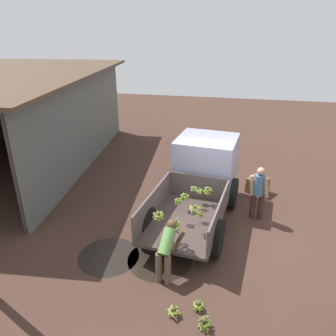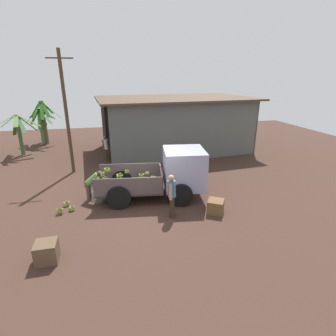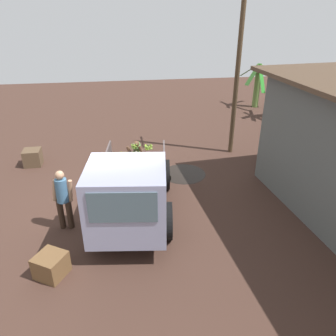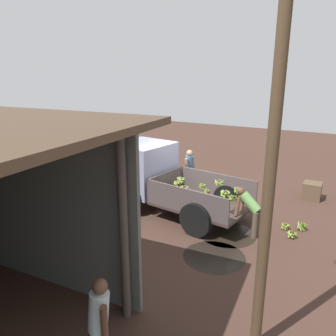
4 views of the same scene
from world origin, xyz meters
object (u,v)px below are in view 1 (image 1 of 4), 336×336
Objects in this scene: cargo_truck at (203,172)px; banana_bunch_on_ground_2 at (198,305)px; wooden_crate_1 at (258,185)px; person_worker_loading at (167,249)px; banana_bunch_on_ground_1 at (204,323)px; person_foreground_visitor at (259,191)px; banana_bunch_on_ground_0 at (174,311)px.

banana_bunch_on_ground_2 is (-4.27, -0.42, -1.03)m from cargo_truck.
person_worker_loading is at bearing 154.66° from wooden_crate_1.
cargo_truck is 7.95× the size of wooden_crate_1.
banana_bunch_on_ground_2 is at bearing 21.66° from banana_bunch_on_ground_1.
banana_bunch_on_ground_1 is at bearing -158.34° from banana_bunch_on_ground_2.
person_foreground_visitor is 4.44m from banana_bunch_on_ground_0.
person_foreground_visitor is 5.81× the size of banana_bunch_on_ground_1.
cargo_truck is at bearing 7.10° from banana_bunch_on_ground_1.
wooden_crate_1 is (5.91, -1.21, 0.13)m from banana_bunch_on_ground_1.
wooden_crate_1 is at bearing -17.70° from banana_bunch_on_ground_0.
banana_bunch_on_ground_0 is 6.03m from wooden_crate_1.
person_worker_loading is at bearing 45.29° from banana_bunch_on_ground_2.
person_worker_loading is 1.72m from banana_bunch_on_ground_1.
cargo_truck is 3.49m from person_worker_loading.
person_foreground_visitor is at bearing -18.59° from banana_bunch_on_ground_2.
person_foreground_visitor is 2.80× the size of wooden_crate_1.
banana_bunch_on_ground_0 is at bearing 162.30° from wooden_crate_1.
banana_bunch_on_ground_2 is (-0.82, -0.83, -0.67)m from person_worker_loading.
cargo_truck is at bearing 124.21° from wooden_crate_1.
wooden_crate_1 reaches higher than banana_bunch_on_ground_0.
cargo_truck reaches higher than wooden_crate_1.
person_worker_loading is 1.32m from banana_bunch_on_ground_0.
wooden_crate_1 is (5.49, -1.37, 0.15)m from banana_bunch_on_ground_2.
person_foreground_visitor is at bearing -26.37° from person_worker_loading.
wooden_crate_1 is (4.66, -2.21, -0.51)m from person_worker_loading.
person_foreground_visitor is at bearing -14.67° from banana_bunch_on_ground_1.
person_worker_loading is 5.60× the size of banana_bunch_on_ground_2.
wooden_crate_1 reaches higher than banana_bunch_on_ground_1.
person_foreground_visitor is 3.60m from person_worker_loading.
banana_bunch_on_ground_0 is (-1.08, -0.37, -0.65)m from person_worker_loading.
person_worker_loading is at bearing -26.47° from person_foreground_visitor.
person_worker_loading reaches higher than banana_bunch_on_ground_0.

